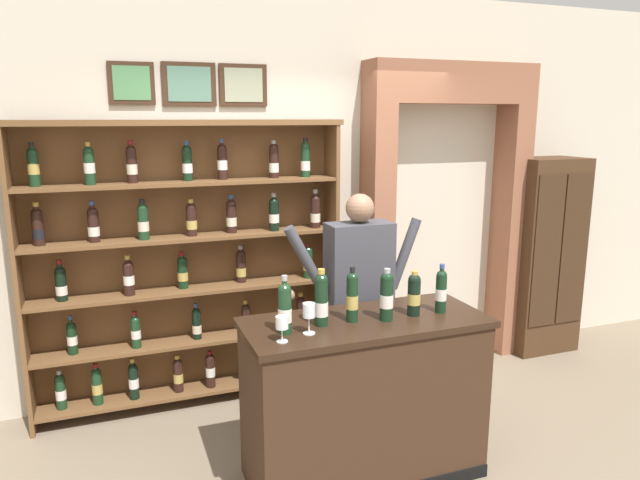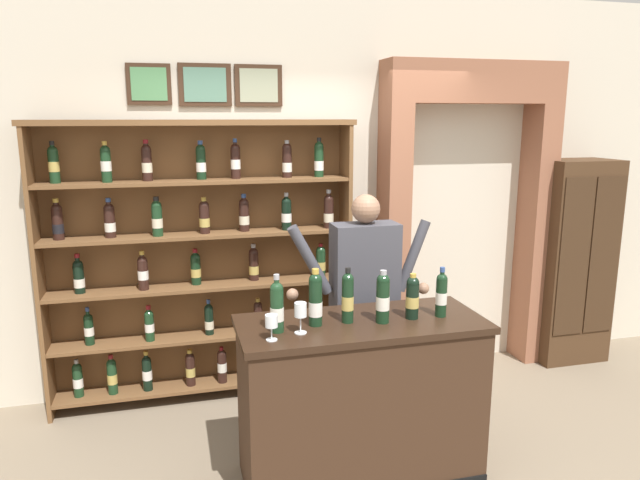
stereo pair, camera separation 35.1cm
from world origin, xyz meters
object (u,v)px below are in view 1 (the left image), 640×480
at_px(tasting_bottle_rosso, 441,290).
at_px(wine_glass_left, 282,324).
at_px(wine_shelf, 188,259).
at_px(tasting_counter, 364,398).
at_px(wine_glass_spare, 309,312).
at_px(tasting_bottle_bianco, 285,308).
at_px(side_cabinet, 543,255).
at_px(tasting_bottle_brunello, 414,294).
at_px(tasting_bottle_vin_santo, 352,296).
at_px(tasting_bottle_prosecco, 387,295).
at_px(tasting_bottle_riserva, 321,299).
at_px(shopkeeper, 359,285).

height_order(tasting_bottle_rosso, wine_glass_left, tasting_bottle_rosso).
bearing_deg(wine_shelf, tasting_counter, -57.82).
distance_m(wine_glass_left, wine_glass_spare, 0.18).
bearing_deg(wine_glass_left, tasting_bottle_bianco, 66.05).
height_order(side_cabinet, wine_glass_spare, side_cabinet).
xyz_separation_m(wine_glass_left, wine_glass_spare, (0.17, 0.06, 0.02)).
xyz_separation_m(side_cabinet, tasting_bottle_brunello, (-2.09, -1.30, 0.23)).
relative_size(tasting_bottle_vin_santo, tasting_bottle_prosecco, 1.05).
bearing_deg(tasting_bottle_vin_santo, tasting_bottle_bianco, -173.77).
xyz_separation_m(tasting_bottle_vin_santo, wine_glass_left, (-0.47, -0.16, -0.05)).
height_order(tasting_bottle_bianco, wine_glass_spare, tasting_bottle_bianco).
distance_m(tasting_bottle_bianco, wine_glass_left, 0.13).
bearing_deg(tasting_bottle_riserva, tasting_bottle_brunello, -3.44).
height_order(side_cabinet, tasting_bottle_vin_santo, side_cabinet).
xyz_separation_m(tasting_counter, tasting_bottle_rosso, (0.48, -0.04, 0.64)).
bearing_deg(wine_shelf, tasting_bottle_prosecco, -55.62).
distance_m(wine_shelf, side_cabinet, 3.23).
xyz_separation_m(side_cabinet, tasting_bottle_rosso, (-1.92, -1.31, 0.24)).
relative_size(shopkeeper, tasting_bottle_bianco, 5.10).
height_order(side_cabinet, tasting_bottle_rosso, side_cabinet).
relative_size(shopkeeper, tasting_bottle_vin_santo, 5.14).
height_order(wine_shelf, tasting_bottle_riserva, wine_shelf).
relative_size(tasting_counter, tasting_bottle_vin_santo, 4.45).
xyz_separation_m(side_cabinet, tasting_counter, (-2.39, -1.27, -0.40)).
bearing_deg(tasting_bottle_rosso, wine_glass_left, -173.28).
bearing_deg(tasting_bottle_prosecco, shopkeeper, 80.73).
height_order(side_cabinet, tasting_counter, side_cabinet).
xyz_separation_m(wine_shelf, tasting_bottle_bianco, (0.33, -1.37, 0.02)).
relative_size(tasting_bottle_riserva, tasting_bottle_rosso, 1.10).
bearing_deg(side_cabinet, tasting_bottle_brunello, -148.23).
bearing_deg(tasting_bottle_vin_santo, tasting_counter, -0.07).
xyz_separation_m(tasting_bottle_brunello, wine_glass_left, (-0.85, -0.13, -0.03)).
xyz_separation_m(shopkeeper, wine_glass_spare, (-0.59, -0.66, 0.09)).
relative_size(tasting_bottle_vin_santo, tasting_bottle_brunello, 1.20).
bearing_deg(tasting_counter, wine_glass_spare, -165.44).
relative_size(wine_shelf, tasting_bottle_bianco, 7.14).
relative_size(tasting_bottle_brunello, tasting_bottle_rosso, 0.90).
height_order(tasting_bottle_vin_santo, tasting_bottle_prosecco, tasting_bottle_vin_santo).
height_order(wine_shelf, tasting_bottle_prosecco, wine_shelf).
height_order(tasting_counter, wine_glass_spare, wine_glass_spare).
height_order(tasting_counter, shopkeeper, shopkeeper).
bearing_deg(tasting_bottle_bianco, wine_glass_left, -113.95).
bearing_deg(tasting_bottle_bianco, tasting_counter, 5.17).
bearing_deg(tasting_bottle_riserva, tasting_bottle_prosecco, -8.33).
height_order(shopkeeper, tasting_bottle_vin_santo, shopkeeper).
relative_size(shopkeeper, wine_glass_left, 11.79).
height_order(shopkeeper, tasting_bottle_bianco, shopkeeper).
distance_m(tasting_bottle_prosecco, wine_glass_left, 0.67).
height_order(shopkeeper, tasting_bottle_rosso, shopkeeper).
height_order(tasting_bottle_bianco, tasting_bottle_prosecco, tasting_bottle_bianco).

